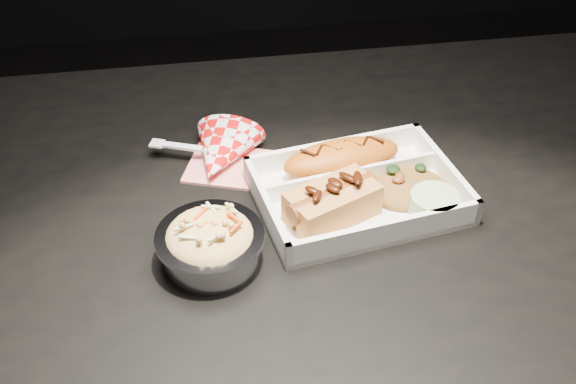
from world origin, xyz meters
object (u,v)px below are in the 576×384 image
at_px(hotdog, 332,201).
at_px(foil_coleslaw_cup, 210,242).
at_px(fried_pastry, 342,158).
at_px(dining_table, 314,258).
at_px(napkin_fork, 221,154).
at_px(food_tray, 357,194).

distance_m(hotdog, foil_coleslaw_cup, 0.16).
bearing_deg(foil_coleslaw_cup, fried_pastry, 36.29).
height_order(dining_table, napkin_fork, napkin_fork).
distance_m(food_tray, foil_coleslaw_cup, 0.21).
bearing_deg(hotdog, fried_pastry, 46.36).
bearing_deg(fried_pastry, foil_coleslaw_cup, -143.71).
height_order(food_tray, fried_pastry, fried_pastry).
bearing_deg(hotdog, foil_coleslaw_cup, 172.84).
bearing_deg(fried_pastry, dining_table, -128.21).
xyz_separation_m(food_tray, napkin_fork, (-0.16, 0.11, 0.01)).
bearing_deg(foil_coleslaw_cup, napkin_fork, 81.68).
relative_size(hotdog, foil_coleslaw_cup, 1.00).
bearing_deg(fried_pastry, hotdog, -109.55).
bearing_deg(napkin_fork, fried_pastry, 2.92).
distance_m(dining_table, hotdog, 0.13).
relative_size(dining_table, napkin_fork, 6.96).
xyz_separation_m(hotdog, foil_coleslaw_cup, (-0.15, -0.05, -0.00)).
relative_size(food_tray, foil_coleslaw_cup, 2.21).
height_order(fried_pastry, foil_coleslaw_cup, foil_coleslaw_cup).
distance_m(dining_table, napkin_fork, 0.19).
xyz_separation_m(dining_table, fried_pastry, (0.05, 0.06, 0.12)).
height_order(dining_table, fried_pastry, fried_pastry).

